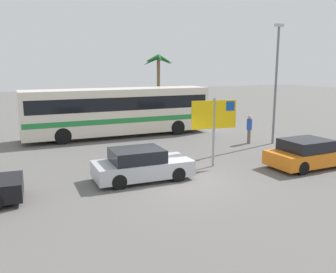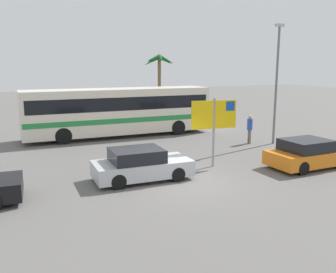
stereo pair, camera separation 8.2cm
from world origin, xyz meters
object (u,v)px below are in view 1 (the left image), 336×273
ferry_sign (215,117)px  car_orange (308,154)px  bus_front_coach (118,110)px  car_silver (141,165)px  pedestrian_by_bus (249,127)px

ferry_sign → car_orange: (3.93, -1.91, -1.69)m
bus_front_coach → ferry_sign: bearing=-77.9°
ferry_sign → car_silver: ferry_sign is taller
ferry_sign → car_orange: ferry_sign is taller
bus_front_coach → car_silver: (-1.91, -9.57, -1.15)m
bus_front_coach → ferry_sign: ferry_sign is taller
ferry_sign → car_orange: size_ratio=0.79×
pedestrian_by_bus → car_silver: bearing=40.4°
car_orange → pedestrian_by_bus: (0.69, 5.44, 0.39)m
bus_front_coach → ferry_sign: size_ratio=3.84×
bus_front_coach → pedestrian_by_bus: bus_front_coach is taller
bus_front_coach → car_silver: bus_front_coach is taller
ferry_sign → car_silver: 4.23m
bus_front_coach → pedestrian_by_bus: bearing=-39.9°
car_silver → pedestrian_by_bus: bearing=27.1°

